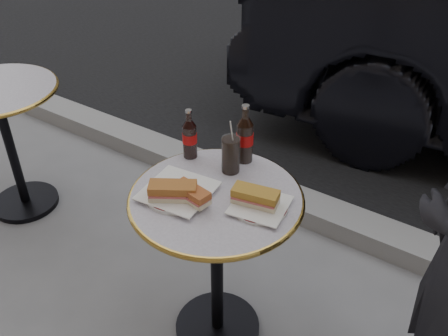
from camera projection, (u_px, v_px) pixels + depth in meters
The scene contains 12 objects.
ground at pixel (218, 329), 2.16m from camera, with size 80.00×80.00×0.00m, color slate.
curb at pixel (309, 209), 2.75m from camera, with size 40.00×0.20×0.12m, color gray.
bistro_table at pixel (217, 269), 1.95m from camera, with size 0.62×0.62×0.73m, color #BAB2C4, non-canonical shape.
bistro_table_second at pixel (11, 150), 2.66m from camera, with size 0.62×0.62×0.73m, color #BAB2C4, non-canonical shape.
plate_left at pixel (178, 192), 1.75m from camera, with size 0.24×0.24×0.01m, color white.
plate_right at pixel (260, 207), 1.68m from camera, with size 0.19×0.19×0.01m, color silver.
sandwich_left_a at pixel (173, 192), 1.69m from camera, with size 0.16×0.08×0.06m, color #AA622B.
sandwich_left_b at pixel (192, 194), 1.69m from camera, with size 0.14×0.06×0.05m, color #AD582C.
sandwich_right at pixel (255, 197), 1.67m from camera, with size 0.16×0.07×0.05m, color #B4812D.
cola_bottle_left at pixel (190, 134), 1.89m from camera, with size 0.06×0.06×0.20m, color black, non-canonical shape.
cola_bottle_right at pixel (245, 134), 1.86m from camera, with size 0.07×0.07×0.24m, color black, non-canonical shape.
cola_glass at pixel (231, 155), 1.83m from camera, with size 0.07×0.07×0.14m, color black.
Camera 1 is at (0.79, -1.13, 1.81)m, focal length 40.00 mm.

